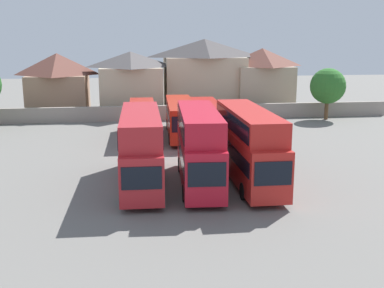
% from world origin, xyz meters
% --- Properties ---
extents(ground, '(140.00, 140.00, 0.00)m').
position_xyz_m(ground, '(0.00, 18.00, 0.00)').
color(ground, slate).
extents(depot_boundary_wall, '(56.00, 0.50, 1.80)m').
position_xyz_m(depot_boundary_wall, '(0.00, 25.72, 0.90)').
color(depot_boundary_wall, gray).
rests_on(depot_boundary_wall, ground).
extents(bus_1, '(2.89, 11.36, 4.97)m').
position_xyz_m(bus_1, '(-3.82, 0.40, 2.80)').
color(bus_1, '#B52127').
rests_on(bus_1, ground).
extents(bus_2, '(3.17, 10.80, 5.14)m').
position_xyz_m(bus_2, '(0.05, -0.17, 2.89)').
color(bus_2, red).
rests_on(bus_2, ground).
extents(bus_3, '(2.67, 11.63, 5.06)m').
position_xyz_m(bus_3, '(3.53, 0.07, 2.85)').
color(bus_3, red).
rests_on(bus_3, ground).
extents(bus_4, '(2.75, 10.48, 3.39)m').
position_xyz_m(bus_4, '(-3.28, 15.93, 1.94)').
color(bus_4, '#B1241B').
rests_on(bus_4, ground).
extents(bus_5, '(3.16, 12.13, 3.53)m').
position_xyz_m(bus_5, '(0.57, 16.03, 2.01)').
color(bus_5, '#AF2514').
rests_on(bus_5, ground).
extents(bus_6, '(2.93, 10.43, 3.42)m').
position_xyz_m(bus_6, '(3.22, 15.52, 1.95)').
color(bus_6, '#B11C16').
rests_on(bus_6, ground).
extents(house_terrace_left, '(7.79, 7.61, 7.84)m').
position_xyz_m(house_terrace_left, '(-13.59, 32.51, 4.01)').
color(house_terrace_left, '#9E7A60').
rests_on(house_terrace_left, ground).
extents(house_terrace_centre, '(8.27, 7.44, 8.05)m').
position_xyz_m(house_terrace_centre, '(-4.19, 31.50, 4.10)').
color(house_terrace_centre, '#C6B293').
rests_on(house_terrace_centre, ground).
extents(house_terrace_right, '(11.18, 6.31, 9.61)m').
position_xyz_m(house_terrace_right, '(5.67, 32.68, 4.90)').
color(house_terrace_right, '#C6B293').
rests_on(house_terrace_right, ground).
extents(house_terrace_far_right, '(7.95, 7.39, 8.38)m').
position_xyz_m(house_terrace_far_right, '(13.59, 32.45, 4.28)').
color(house_terrace_far_right, tan).
rests_on(house_terrace_far_right, ground).
extents(tree_left_of_lot, '(4.28, 4.28, 6.22)m').
position_xyz_m(tree_left_of_lot, '(19.36, 23.72, 4.06)').
color(tree_left_of_lot, brown).
rests_on(tree_left_of_lot, ground).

